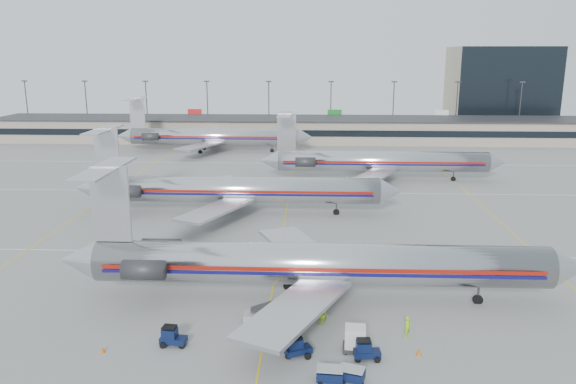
# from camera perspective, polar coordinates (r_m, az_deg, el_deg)

# --- Properties ---
(ground) EXTENTS (260.00, 260.00, 0.00)m
(ground) POSITION_cam_1_polar(r_m,az_deg,el_deg) (56.93, -1.54, -9.70)
(ground) COLOR gray
(ground) RESTS_ON ground
(apron_markings) EXTENTS (160.00, 0.15, 0.02)m
(apron_markings) POSITION_cam_1_polar(r_m,az_deg,el_deg) (66.19, -0.93, -6.24)
(apron_markings) COLOR silver
(apron_markings) RESTS_ON ground
(terminal) EXTENTS (162.00, 17.00, 6.25)m
(terminal) POSITION_cam_1_polar(r_m,az_deg,el_deg) (151.36, 1.06, 6.39)
(terminal) COLOR gray
(terminal) RESTS_ON ground
(light_mast_row) EXTENTS (163.60, 0.40, 15.28)m
(light_mast_row) POSITION_cam_1_polar(r_m,az_deg,el_deg) (164.72, 1.20, 8.89)
(light_mast_row) COLOR #38383D
(light_mast_row) RESTS_ON ground
(distant_building) EXTENTS (30.00, 20.00, 25.00)m
(distant_building) POSITION_cam_1_polar(r_m,az_deg,el_deg) (189.51, 20.72, 9.85)
(distant_building) COLOR tan
(distant_building) RESTS_ON ground
(jet_foreground) EXTENTS (49.33, 29.04, 12.91)m
(jet_foreground) POSITION_cam_1_polar(r_m,az_deg,el_deg) (52.83, 2.20, -7.23)
(jet_foreground) COLOR silver
(jet_foreground) RESTS_ON ground
(jet_second_row) EXTENTS (47.86, 28.18, 12.53)m
(jet_second_row) POSITION_cam_1_polar(r_m,az_deg,el_deg) (81.92, -5.80, 0.28)
(jet_second_row) COLOR silver
(jet_second_row) RESTS_ON ground
(jet_third_row) EXTENTS (45.27, 27.85, 12.38)m
(jet_third_row) POSITION_cam_1_polar(r_m,az_deg,el_deg) (104.72, 9.03, 3.12)
(jet_third_row) COLOR silver
(jet_third_row) RESTS_ON ground
(jet_back_row) EXTENTS (47.00, 28.91, 12.85)m
(jet_back_row) POSITION_cam_1_polar(r_m,az_deg,el_deg) (135.47, -7.87, 5.63)
(jet_back_row) COLOR silver
(jet_back_row) RESTS_ON ground
(tug_left) EXTENTS (2.18, 1.29, 1.68)m
(tug_left) POSITION_cam_1_polar(r_m,az_deg,el_deg) (47.19, -11.72, -14.21)
(tug_left) COLOR black
(tug_left) RESTS_ON ground
(tug_center) EXTENTS (2.28, 1.76, 1.66)m
(tug_center) POSITION_cam_1_polar(r_m,az_deg,el_deg) (44.85, 0.88, -15.49)
(tug_center) COLOR black
(tug_center) RESTS_ON ground
(tug_right) EXTENTS (2.10, 1.16, 1.65)m
(tug_right) POSITION_cam_1_polar(r_m,az_deg,el_deg) (44.83, 7.88, -15.66)
(tug_right) COLOR black
(tug_right) RESTS_ON ground
(cart_inner) EXTENTS (2.07, 1.70, 1.01)m
(cart_inner) POSITION_cam_1_polar(r_m,az_deg,el_deg) (42.27, 6.49, -17.92)
(cart_inner) COLOR black
(cart_inner) RESTS_ON ground
(cart_outer) EXTENTS (1.96, 1.42, 1.06)m
(cart_outer) POSITION_cam_1_polar(r_m,az_deg,el_deg) (42.07, 4.28, -17.99)
(cart_outer) COLOR black
(cart_outer) RESTS_ON ground
(uld_container) EXTENTS (2.04, 1.74, 2.03)m
(uld_container) POSITION_cam_1_polar(r_m,az_deg,el_deg) (45.73, 6.84, -14.60)
(uld_container) COLOR #2D2D30
(uld_container) RESTS_ON ground
(belt_loader) EXTENTS (4.65, 1.68, 2.43)m
(belt_loader) POSITION_cam_1_polar(r_m,az_deg,el_deg) (50.12, -2.15, -12.31)
(belt_loader) COLOR gray
(belt_loader) RESTS_ON ground
(ramp_worker_near) EXTENTS (0.80, 0.80, 1.87)m
(ramp_worker_near) POSITION_cam_1_polar(r_m,az_deg,el_deg) (48.37, 12.06, -13.26)
(ramp_worker_near) COLOR #8AD313
(ramp_worker_near) RESTS_ON ground
(ramp_worker_far) EXTENTS (0.97, 0.82, 1.76)m
(ramp_worker_far) POSITION_cam_1_polar(r_m,az_deg,el_deg) (49.35, 3.56, -12.47)
(ramp_worker_far) COLOR #9BE015
(ramp_worker_far) RESTS_ON ground
(cone_right) EXTENTS (0.55, 0.55, 0.58)m
(cone_right) POSITION_cam_1_polar(r_m,az_deg,el_deg) (46.31, 13.16, -15.54)
(cone_right) COLOR #D05906
(cone_right) RESTS_ON ground
(cone_left) EXTENTS (0.41, 0.41, 0.55)m
(cone_left) POSITION_cam_1_polar(r_m,az_deg,el_deg) (47.82, -18.35, -14.93)
(cone_left) COLOR #D05906
(cone_left) RESTS_ON ground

